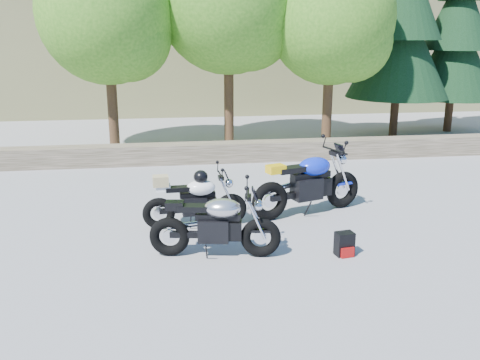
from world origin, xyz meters
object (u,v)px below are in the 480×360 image
object	(u,v)px
silver_bike	(216,226)
blue_bike	(308,184)
white_bike	(195,199)
backpack	(345,244)

from	to	relation	value
silver_bike	blue_bike	bearing A→B (deg)	52.07
white_bike	backpack	size ratio (longest dim) A/B	4.99
backpack	silver_bike	bearing A→B (deg)	163.86
white_bike	blue_bike	bearing A→B (deg)	7.95
white_bike	backpack	xyz separation A→B (m)	(2.16, -1.56, -0.32)
silver_bike	white_bike	size ratio (longest dim) A/B	1.09
backpack	white_bike	bearing A→B (deg)	135.28
white_bike	silver_bike	bearing A→B (deg)	-82.63
silver_bike	backpack	world-z (taller)	silver_bike
silver_bike	backpack	size ratio (longest dim) A/B	5.44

